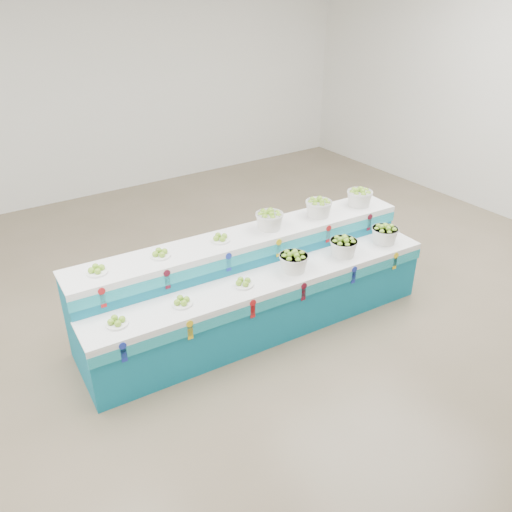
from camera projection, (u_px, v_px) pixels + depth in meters
name	position (u px, v px, depth m)	size (l,w,h in m)	color
ground	(265.00, 323.00, 6.06)	(10.00, 10.00, 0.00)	brown
back_wall	(96.00, 79.00, 8.75)	(10.00, 10.00, 0.00)	silver
display_stand	(256.00, 284.00, 5.83)	(4.00, 1.03, 1.02)	#0F7495
plate_lower_left	(116.00, 321.00, 4.79)	(0.21, 0.21, 0.09)	white
plate_lower_mid	(182.00, 301.00, 5.08)	(0.21, 0.21, 0.09)	white
plate_lower_right	(243.00, 282.00, 5.39)	(0.21, 0.21, 0.09)	white
basket_lower_left	(294.00, 261.00, 5.64)	(0.31, 0.31, 0.22)	silver
basket_lower_mid	(343.00, 246.00, 5.94)	(0.31, 0.31, 0.22)	silver
basket_lower_right	(385.00, 234.00, 6.22)	(0.31, 0.31, 0.22)	silver
plate_upper_left	(96.00, 269.00, 5.02)	(0.21, 0.21, 0.09)	white
plate_upper_mid	(160.00, 253.00, 5.31)	(0.21, 0.21, 0.09)	white
plate_upper_right	(220.00, 238.00, 5.62)	(0.21, 0.21, 0.09)	white
basket_upper_left	(269.00, 219.00, 5.87)	(0.31, 0.31, 0.22)	silver
basket_upper_mid	(319.00, 207.00, 6.17)	(0.31, 0.31, 0.22)	silver
basket_upper_right	(359.00, 197.00, 6.45)	(0.31, 0.31, 0.22)	silver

